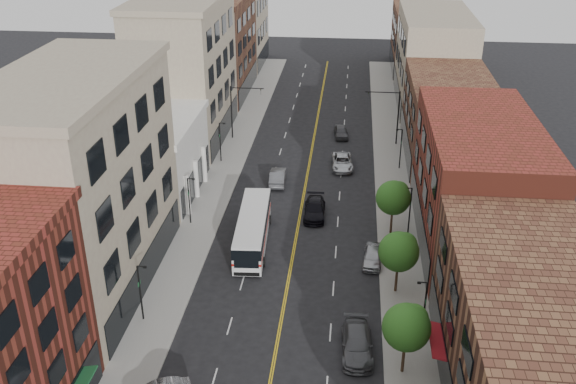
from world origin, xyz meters
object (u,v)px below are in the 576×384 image
(car_parked_mid, at_px, (357,343))
(car_lane_c, at_px, (341,132))
(city_bus, at_px, (253,228))
(car_lane_a, at_px, (315,209))
(car_parked_far, at_px, (373,256))
(car_lane_behind, at_px, (278,176))
(car_lane_b, at_px, (342,162))

(car_parked_mid, xyz_separation_m, car_lane_c, (-2.40, 44.22, -0.07))
(city_bus, relative_size, car_lane_a, 2.26)
(city_bus, distance_m, car_parked_far, 11.72)
(car_parked_mid, xyz_separation_m, car_parked_far, (1.36, 12.54, -0.08))
(car_parked_mid, relative_size, car_parked_far, 1.31)
(city_bus, distance_m, car_lane_c, 30.39)
(car_parked_mid, height_order, car_parked_far, car_parked_mid)
(city_bus, xyz_separation_m, car_lane_c, (7.68, 29.38, -1.06))
(car_parked_far, distance_m, car_lane_behind, 19.42)
(car_lane_behind, relative_size, car_lane_c, 1.15)
(car_parked_mid, height_order, car_lane_b, car_parked_mid)
(car_parked_far, xyz_separation_m, car_lane_behind, (-10.66, 16.23, 0.09))
(city_bus, bearing_deg, car_parked_mid, -59.07)
(car_parked_mid, bearing_deg, car_lane_c, 90.65)
(car_parked_mid, relative_size, car_lane_c, 1.29)
(car_lane_a, relative_size, car_lane_c, 1.25)
(car_lane_behind, relative_size, car_lane_b, 0.91)
(car_parked_mid, height_order, car_lane_a, car_parked_mid)
(city_bus, bearing_deg, car_lane_behind, 83.52)
(car_parked_mid, distance_m, car_lane_b, 33.94)
(car_parked_mid, distance_m, car_lane_behind, 30.23)
(car_lane_c, bearing_deg, car_parked_far, -89.92)
(city_bus, height_order, car_parked_mid, city_bus)
(car_parked_far, relative_size, car_lane_c, 0.99)
(car_lane_c, bearing_deg, car_lane_a, -101.94)
(car_parked_far, distance_m, car_lane_c, 31.91)
(car_lane_behind, xyz_separation_m, car_lane_b, (7.34, 5.12, -0.06))
(car_lane_b, height_order, car_lane_c, car_lane_b)
(car_parked_far, relative_size, car_lane_a, 0.79)
(city_bus, relative_size, car_lane_b, 2.24)
(car_lane_behind, xyz_separation_m, car_lane_c, (6.90, 15.46, -0.08))
(car_lane_a, bearing_deg, car_parked_far, -56.92)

